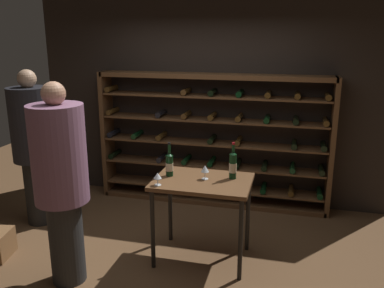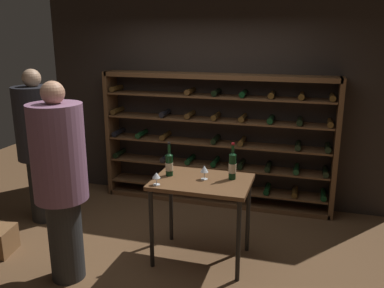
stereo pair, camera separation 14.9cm
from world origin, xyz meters
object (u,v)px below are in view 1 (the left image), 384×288
at_px(person_bystander_red_print, 34,142).
at_px(wine_bottle_black_capsule, 169,164).
at_px(person_guest_plum_blouse, 61,177).
at_px(tasting_table, 202,190).
at_px(wine_rack, 214,141).
at_px(wine_bottle_red_label, 233,165).
at_px(wine_glass_stemmed_left, 205,169).
at_px(wine_glass_stemmed_right, 158,176).

xyz_separation_m(person_bystander_red_print, wine_bottle_black_capsule, (1.80, -0.31, -0.04)).
relative_size(person_guest_plum_blouse, wine_bottle_black_capsule, 5.33).
height_order(tasting_table, wine_bottle_black_capsule, wine_bottle_black_capsule).
relative_size(wine_rack, wine_bottle_red_label, 8.34).
bearing_deg(wine_bottle_red_label, wine_rack, 108.85).
bearing_deg(tasting_table, wine_bottle_black_capsule, 174.37).
relative_size(wine_bottle_red_label, wine_glass_stemmed_left, 2.60).
height_order(tasting_table, wine_glass_stemmed_right, wine_glass_stemmed_right).
xyz_separation_m(wine_rack, wine_glass_stemmed_right, (-0.21, -1.72, 0.08)).
bearing_deg(wine_bottle_black_capsule, tasting_table, -5.63).
xyz_separation_m(person_guest_plum_blouse, wine_glass_stemmed_right, (0.76, 0.44, -0.08)).
distance_m(wine_bottle_red_label, wine_glass_stemmed_left, 0.28).
height_order(wine_bottle_black_capsule, wine_bottle_red_label, wine_bottle_red_label).
distance_m(person_guest_plum_blouse, wine_glass_stemmed_right, 0.88).
xyz_separation_m(wine_rack, person_guest_plum_blouse, (-0.97, -2.16, 0.16)).
relative_size(tasting_table, wine_glass_stemmed_right, 7.60).
relative_size(tasting_table, wine_bottle_red_label, 2.58).
xyz_separation_m(tasting_table, wine_bottle_black_capsule, (-0.36, 0.04, 0.23)).
bearing_deg(wine_rack, person_guest_plum_blouse, -114.17).
relative_size(wine_bottle_black_capsule, wine_glass_stemmed_left, 2.46).
bearing_deg(person_bystander_red_print, wine_bottle_black_capsule, -69.30).
distance_m(wine_rack, wine_glass_stemmed_left, 1.46).
relative_size(wine_bottle_red_label, wine_glass_stemmed_right, 2.94).
bearing_deg(person_bystander_red_print, wine_glass_stemmed_left, -67.84).
xyz_separation_m(tasting_table, wine_glass_stemmed_left, (0.02, 0.03, 0.21)).
bearing_deg(person_bystander_red_print, wine_bottle_red_label, -64.86).
xyz_separation_m(tasting_table, wine_bottle_red_label, (0.28, 0.12, 0.25)).
bearing_deg(person_guest_plum_blouse, wine_bottle_black_capsule, -25.98).
height_order(wine_rack, wine_glass_stemmed_left, wine_rack).
bearing_deg(person_bystander_red_print, person_guest_plum_blouse, -105.31).
relative_size(person_bystander_red_print, person_guest_plum_blouse, 1.00).
xyz_separation_m(wine_bottle_black_capsule, wine_glass_stemmed_left, (0.37, -0.01, -0.02)).
bearing_deg(person_bystander_red_print, tasting_table, -68.63).
distance_m(wine_rack, wine_bottle_black_capsule, 1.45).
xyz_separation_m(person_guest_plum_blouse, wine_glass_stemmed_left, (1.17, 0.72, -0.07)).
relative_size(tasting_table, wine_bottle_black_capsule, 2.73).
bearing_deg(wine_bottle_black_capsule, wine_bottle_red_label, 7.35).
xyz_separation_m(wine_glass_stemmed_left, wine_glass_stemmed_right, (-0.40, -0.28, -0.01)).
bearing_deg(wine_rack, wine_glass_stemmed_right, -96.91).
distance_m(wine_bottle_black_capsule, wine_glass_stemmed_right, 0.29).
distance_m(person_bystander_red_print, person_guest_plum_blouse, 1.45).
bearing_deg(wine_rack, person_bystander_red_print, -150.39).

